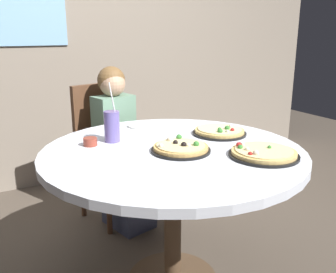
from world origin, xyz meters
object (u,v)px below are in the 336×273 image
(pizza_cheese, at_px, (181,148))
(pizza_pepperoni, at_px, (220,131))
(sauce_bowl, at_px, (90,142))
(dining_table, at_px, (173,166))
(chair_wooden, at_px, (107,144))
(pizza_veggie, at_px, (263,153))
(plate_small, at_px, (142,125))
(diner_child, at_px, (121,157))
(soda_cup, at_px, (112,126))

(pizza_cheese, bearing_deg, pizza_pepperoni, 24.78)
(sauce_bowl, bearing_deg, dining_table, -35.96)
(dining_table, bearing_deg, chair_wooden, 91.28)
(pizza_veggie, xyz_separation_m, sauce_bowl, (-0.65, 0.54, 0.00))
(chair_wooden, xyz_separation_m, sauce_bowl, (-0.32, -0.67, 0.24))
(pizza_cheese, height_order, pizza_pepperoni, same)
(pizza_cheese, distance_m, sauce_bowl, 0.46)
(dining_table, xyz_separation_m, plate_small, (0.06, 0.48, 0.10))
(dining_table, distance_m, pizza_pepperoni, 0.39)
(chair_wooden, distance_m, diner_child, 0.19)
(soda_cup, height_order, sauce_bowl, soda_cup)
(dining_table, xyz_separation_m, pizza_pepperoni, (0.36, 0.11, 0.11))
(dining_table, relative_size, pizza_cheese, 4.49)
(sauce_bowl, distance_m, plate_small, 0.46)
(diner_child, bearing_deg, pizza_pepperoni, -61.70)
(pizza_veggie, bearing_deg, chair_wooden, 105.07)
(diner_child, bearing_deg, plate_small, -81.18)
(dining_table, height_order, pizza_veggie, pizza_veggie)
(pizza_cheese, bearing_deg, dining_table, 104.56)
(chair_wooden, xyz_separation_m, pizza_cheese, (0.03, -0.97, 0.24))
(sauce_bowl, bearing_deg, pizza_veggie, -40.12)
(soda_cup, distance_m, plate_small, 0.36)
(pizza_cheese, distance_m, plate_small, 0.53)
(pizza_veggie, height_order, soda_cup, soda_cup)
(dining_table, height_order, chair_wooden, chair_wooden)
(dining_table, bearing_deg, pizza_pepperoni, 16.61)
(diner_child, height_order, pizza_cheese, diner_child)
(pizza_pepperoni, bearing_deg, sauce_bowl, 168.76)
(pizza_cheese, relative_size, soda_cup, 0.93)
(pizza_cheese, height_order, sauce_bowl, pizza_cheese)
(sauce_bowl, bearing_deg, pizza_cheese, -40.24)
(soda_cup, bearing_deg, chair_wooden, 73.58)
(pizza_pepperoni, relative_size, sauce_bowl, 4.24)
(diner_child, height_order, plate_small, diner_child)
(diner_child, relative_size, soda_cup, 3.52)
(chair_wooden, distance_m, sauce_bowl, 0.78)
(pizza_veggie, bearing_deg, pizza_cheese, 140.02)
(chair_wooden, bearing_deg, plate_small, -79.93)
(dining_table, relative_size, soda_cup, 4.17)
(dining_table, relative_size, plate_small, 7.12)
(diner_child, relative_size, pizza_cheese, 3.79)
(diner_child, bearing_deg, soda_cup, -115.74)
(diner_child, height_order, sauce_bowl, diner_child)
(chair_wooden, distance_m, soda_cup, 0.75)
(dining_table, xyz_separation_m, chair_wooden, (-0.02, 0.92, -0.13))
(soda_cup, bearing_deg, diner_child, 64.26)
(soda_cup, xyz_separation_m, plate_small, (0.27, 0.22, -0.08))
(chair_wooden, relative_size, pizza_veggie, 2.96)
(pizza_pepperoni, bearing_deg, chair_wooden, 115.01)
(sauce_bowl, xyz_separation_m, plate_small, (0.40, 0.23, -0.02))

